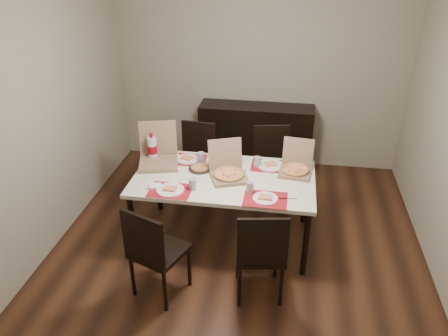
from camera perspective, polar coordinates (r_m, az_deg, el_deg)
The scene contains 19 objects.
ground at distance 4.68m, azimuth 1.80°, elevation -10.11°, with size 3.80×4.00×0.02m, color #422314.
room_walls at distance 4.26m, azimuth 2.95°, elevation 12.43°, with size 3.84×4.02×2.62m.
sideboard at distance 5.96m, azimuth 4.13°, elevation 4.01°, with size 1.50×0.40×0.90m, color black.
dining_table at distance 4.40m, azimuth 0.00°, elevation -1.91°, with size 1.80×1.00×0.75m.
chair_near_left at distance 3.84m, azimuth -9.18°, elevation -10.50°, with size 0.55×0.55×0.93m.
chair_near_right at distance 3.79m, azimuth 4.79°, elevation -10.80°, with size 0.49×0.49×0.93m.
chair_far_left at distance 5.27m, azimuth -3.63°, elevation 1.35°, with size 0.46×0.46×0.93m.
chair_far_right at distance 5.19m, azimuth 6.22°, elevation 0.80°, with size 0.50×0.50×0.93m.
setting_near_left at distance 4.16m, azimuth -6.55°, elevation -2.64°, with size 0.49×0.30×0.11m.
setting_near_right at distance 4.03m, azimuth 4.84°, elevation -3.57°, with size 0.49×0.30×0.11m.
setting_far_left at distance 4.69m, azimuth -4.58°, elevation 1.28°, with size 0.48×0.30×0.11m.
setting_far_right at distance 4.57m, azimuth 5.68°, elevation 0.47°, with size 0.48×0.30×0.11m.
napkin_loose at distance 4.38m, azimuth -0.18°, elevation -0.88°, with size 0.12×0.11×0.02m, color white.
pizza_box_center at distance 4.34m, azimuth 0.53°, elevation -0.50°, with size 0.46×0.48×0.34m.
pizza_box_right at distance 4.48m, azimuth 9.33°, elevation 0.08°, with size 0.35×0.38×0.31m.
pizza_box_left at distance 4.66m, azimuth -8.54°, elevation 1.41°, with size 0.50×0.53×0.40m.
faina_plate at distance 4.50m, azimuth -3.16°, elevation -0.02°, with size 0.23×0.23×0.03m.
dip_bowl at distance 4.48m, azimuth 2.20°, elevation -0.15°, with size 0.12×0.12×0.03m, color white.
soda_bottle at distance 4.70m, azimuth -9.36°, elevation 2.51°, with size 0.10×0.10×0.31m.
Camera 1 is at (0.44, -3.64, 2.90)m, focal length 35.00 mm.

